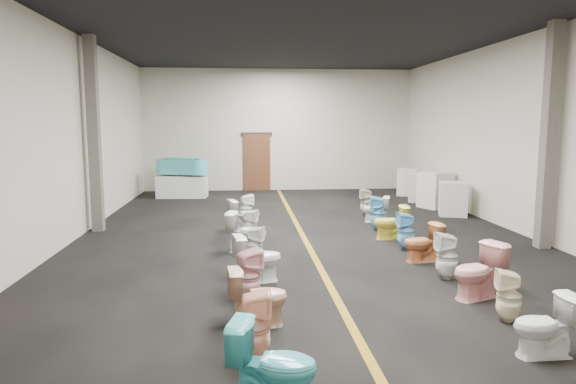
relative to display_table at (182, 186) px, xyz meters
name	(u,v)px	position (x,y,z in m)	size (l,w,h in m)	color
floor	(303,236)	(3.40, -6.37, -0.37)	(16.00, 16.00, 0.00)	black
ceiling	(304,30)	(3.40, -6.37, 4.13)	(16.00, 16.00, 0.00)	black
wall_back	(278,130)	(3.40, 1.63, 1.88)	(10.00, 10.00, 0.00)	#BAB59E
wall_front	(447,168)	(3.40, -14.37, 1.88)	(10.00, 10.00, 0.00)	#BAB59E
wall_left	(68,136)	(-1.60, -6.37, 1.88)	(16.00, 16.00, 0.00)	#BAB59E
wall_right	(521,135)	(8.40, -6.37, 1.88)	(16.00, 16.00, 0.00)	#BAB59E
aisle_stripe	(303,236)	(3.40, -6.37, -0.37)	(0.12, 15.60, 0.01)	#866113
back_door	(257,162)	(2.60, 1.57, 0.68)	(1.00, 0.10, 2.10)	#562D19
door_frame	(257,134)	(2.60, 1.58, 1.75)	(1.15, 0.08, 0.10)	#331C11
column_left	(94,135)	(-1.35, -5.37, 1.88)	(0.25, 0.25, 4.50)	#59544C
column_right	(549,137)	(8.15, -7.87, 1.88)	(0.25, 0.25, 4.50)	#59544C
display_table	(182,186)	(0.00, 0.00, 0.00)	(1.66, 0.83, 0.74)	silver
bathtub	(182,166)	(0.00, 0.00, 0.70)	(1.78, 1.10, 0.55)	#41AFBD
appliance_crate_a	(453,199)	(7.80, -4.18, 0.09)	(0.72, 0.72, 0.92)	silver
appliance_crate_b	(435,190)	(7.80, -2.89, 0.17)	(0.78, 0.78, 1.07)	beige
appliance_crate_c	(421,188)	(7.80, -1.64, 0.08)	(0.79, 0.79, 0.90)	silver
appliance_crate_d	(407,182)	(7.80, -0.24, 0.10)	(0.65, 0.65, 0.93)	silver
toilet_left_0	(273,365)	(2.31, -13.31, 0.03)	(0.45, 0.78, 0.80)	teal
toilet_left_1	(254,326)	(2.16, -12.39, 0.02)	(0.35, 0.36, 0.78)	#F8B696
toilet_left_2	(258,297)	(2.23, -11.44, 0.01)	(0.42, 0.74, 0.75)	#D5A784
toilet_left_3	(248,276)	(2.11, -10.59, 0.02)	(0.35, 0.36, 0.78)	#D7999C
toilet_left_4	(257,258)	(2.28, -9.63, 0.02)	(0.43, 0.76, 0.78)	white
toilet_left_5	(255,245)	(2.26, -8.55, -0.03)	(0.31, 0.31, 0.68)	white
toilet_left_6	(247,232)	(2.12, -7.70, 0.03)	(0.45, 0.78, 0.80)	silver
toilet_left_7	(250,225)	(2.19, -6.73, -0.03)	(0.31, 0.31, 0.68)	white
toilet_left_8	(244,215)	(2.08, -5.73, 0.01)	(0.43, 0.75, 0.76)	white
toilet_left_9	(246,209)	(2.14, -4.74, 0.00)	(0.33, 0.34, 0.74)	white
toilet_right_1	(545,326)	(5.31, -12.57, -0.02)	(0.39, 0.69, 0.70)	white
toilet_right_2	(509,296)	(5.42, -11.59, -0.02)	(0.31, 0.32, 0.69)	#F6E9C6
toilet_right_3	(478,271)	(5.43, -10.71, 0.04)	(0.45, 0.80, 0.81)	#F5A7A4
toilet_right_4	(447,256)	(5.34, -9.78, 0.02)	(0.35, 0.36, 0.78)	silver
toilet_right_5	(422,243)	(5.32, -8.70, -0.01)	(0.40, 0.70, 0.72)	#CD7840
toilet_right_6	(406,231)	(5.30, -7.81, 0.01)	(0.34, 0.35, 0.76)	#72B8E7
toilet_right_7	(391,222)	(5.27, -6.86, 0.01)	(0.42, 0.74, 0.75)	yellow
toilet_right_8	(378,213)	(5.24, -5.93, 0.04)	(0.37, 0.38, 0.82)	#68B9E0
toilet_right_9	(376,209)	(5.45, -4.95, -0.03)	(0.38, 0.67, 0.68)	white
toilet_right_10	(366,202)	(5.42, -4.03, 0.01)	(0.34, 0.35, 0.75)	beige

